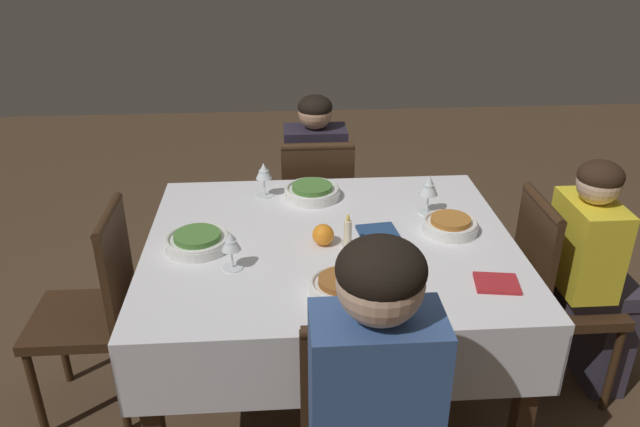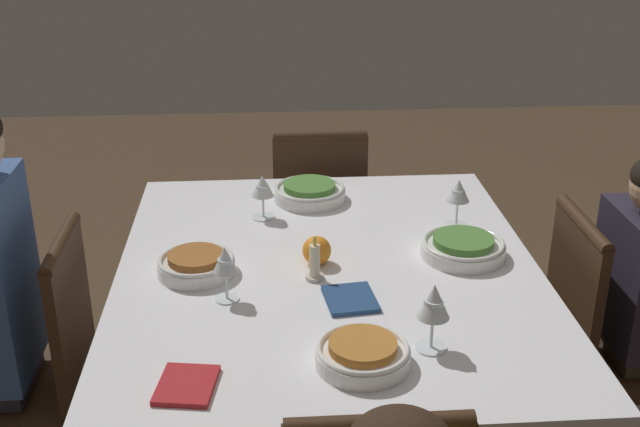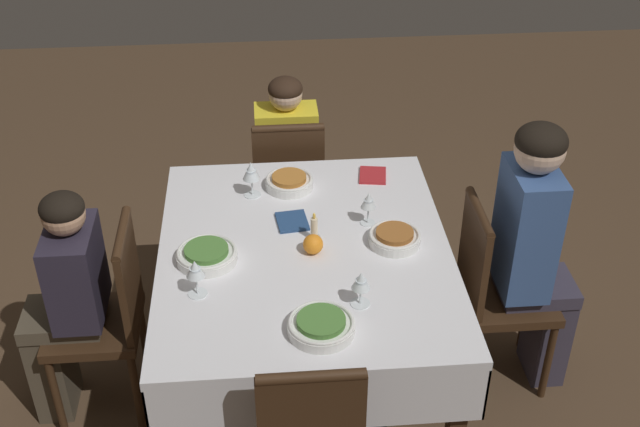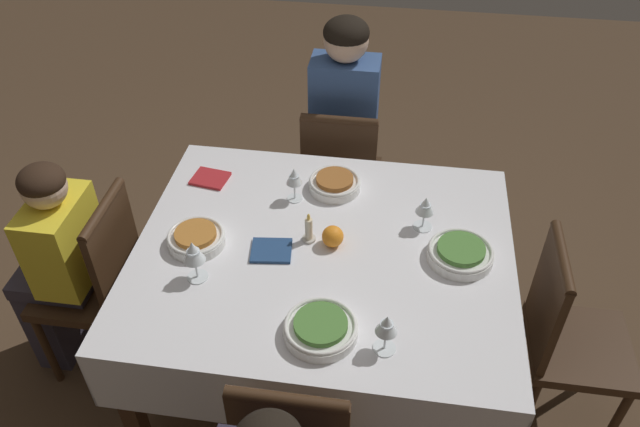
# 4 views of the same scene
# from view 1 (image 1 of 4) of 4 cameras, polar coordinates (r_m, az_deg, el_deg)

# --- Properties ---
(ground_plane) EXTENTS (8.00, 8.00, 0.00)m
(ground_plane) POSITION_cam_1_polar(r_m,az_deg,el_deg) (2.69, 0.83, -16.52)
(ground_plane) COLOR #4C3826
(dining_table) EXTENTS (1.32, 1.11, 0.75)m
(dining_table) POSITION_cam_1_polar(r_m,az_deg,el_deg) (2.29, 0.93, -4.35)
(dining_table) COLOR silver
(dining_table) RESTS_ON ground_plane
(chair_east) EXTENTS (0.37, 0.36, 0.87)m
(chair_east) POSITION_cam_1_polar(r_m,az_deg,el_deg) (2.62, 20.60, -6.47)
(chair_east) COLOR #382314
(chair_east) RESTS_ON ground_plane
(chair_north) EXTENTS (0.36, 0.37, 0.87)m
(chair_north) POSITION_cam_1_polar(r_m,az_deg,el_deg) (3.06, -0.38, 0.25)
(chair_north) COLOR #382314
(chair_north) RESTS_ON ground_plane
(chair_west) EXTENTS (0.37, 0.36, 0.87)m
(chair_west) POSITION_cam_1_polar(r_m,az_deg,el_deg) (2.51, -19.88, -7.90)
(chair_west) COLOR #382314
(chair_west) RESTS_ON ground_plane
(person_child_yellow) EXTENTS (0.33, 0.30, 1.02)m
(person_child_yellow) POSITION_cam_1_polar(r_m,az_deg,el_deg) (2.65, 23.87, -4.85)
(person_child_yellow) COLOR #383342
(person_child_yellow) RESTS_ON ground_plane
(person_child_dark) EXTENTS (0.30, 0.33, 1.04)m
(person_child_dark) POSITION_cam_1_polar(r_m,az_deg,el_deg) (3.16, -0.56, 2.84)
(person_child_dark) COLOR #4C4233
(person_child_dark) RESTS_ON ground_plane
(bowl_south) EXTENTS (0.20, 0.20, 0.06)m
(bowl_south) POSITION_cam_1_polar(r_m,az_deg,el_deg) (1.94, 1.97, -6.64)
(bowl_south) COLOR white
(bowl_south) RESTS_ON dining_table
(wine_glass_south) EXTENTS (0.06, 0.06, 0.14)m
(wine_glass_south) POSITION_cam_1_polar(r_m,az_deg,el_deg) (1.99, 5.87, -3.34)
(wine_glass_south) COLOR white
(wine_glass_south) RESTS_ON dining_table
(bowl_east) EXTENTS (0.20, 0.20, 0.06)m
(bowl_east) POSITION_cam_1_polar(r_m,az_deg,el_deg) (2.34, 11.82, -1.01)
(bowl_east) COLOR white
(bowl_east) RESTS_ON dining_table
(wine_glass_east) EXTENTS (0.07, 0.07, 0.16)m
(wine_glass_east) POSITION_cam_1_polar(r_m,az_deg,el_deg) (2.43, 9.93, 2.44)
(wine_glass_east) COLOR white
(wine_glass_east) RESTS_ON dining_table
(bowl_north) EXTENTS (0.23, 0.23, 0.06)m
(bowl_north) POSITION_cam_1_polar(r_m,az_deg,el_deg) (2.56, -0.72, 2.05)
(bowl_north) COLOR white
(bowl_north) RESTS_ON dining_table
(wine_glass_north) EXTENTS (0.07, 0.07, 0.15)m
(wine_glass_north) POSITION_cam_1_polar(r_m,az_deg,el_deg) (2.55, -5.16, 3.74)
(wine_glass_north) COLOR white
(wine_glass_north) RESTS_ON dining_table
(bowl_west) EXTENTS (0.23, 0.23, 0.06)m
(bowl_west) POSITION_cam_1_polar(r_m,az_deg,el_deg) (2.23, -11.13, -2.46)
(bowl_west) COLOR white
(bowl_west) RESTS_ON dining_table
(wine_glass_west) EXTENTS (0.07, 0.07, 0.14)m
(wine_glass_west) POSITION_cam_1_polar(r_m,az_deg,el_deg) (2.05, -8.15, -2.67)
(wine_glass_west) COLOR white
(wine_glass_west) RESTS_ON dining_table
(candle_centerpiece) EXTENTS (0.05, 0.05, 0.12)m
(candle_centerpiece) POSITION_cam_1_polar(r_m,az_deg,el_deg) (2.20, 2.55, -1.92)
(candle_centerpiece) COLOR beige
(candle_centerpiece) RESTS_ON dining_table
(orange_fruit) EXTENTS (0.08, 0.08, 0.08)m
(orange_fruit) POSITION_cam_1_polar(r_m,az_deg,el_deg) (2.20, 0.28, -1.95)
(orange_fruit) COLOR orange
(orange_fruit) RESTS_ON dining_table
(napkin_red_folded) EXTENTS (0.15, 0.13, 0.01)m
(napkin_red_folded) POSITION_cam_1_polar(r_m,az_deg,el_deg) (2.30, 5.28, -1.68)
(napkin_red_folded) COLOR navy
(napkin_red_folded) RESTS_ON dining_table
(napkin_spare_side) EXTENTS (0.15, 0.13, 0.01)m
(napkin_spare_side) POSITION_cam_1_polar(r_m,az_deg,el_deg) (2.07, 15.86, -6.16)
(napkin_spare_side) COLOR #AD2328
(napkin_spare_side) RESTS_ON dining_table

